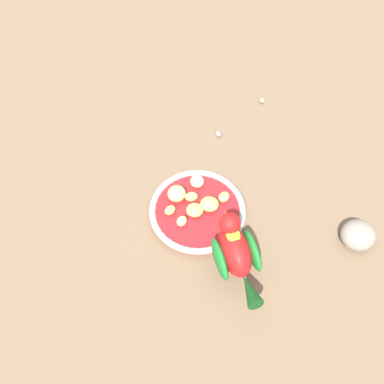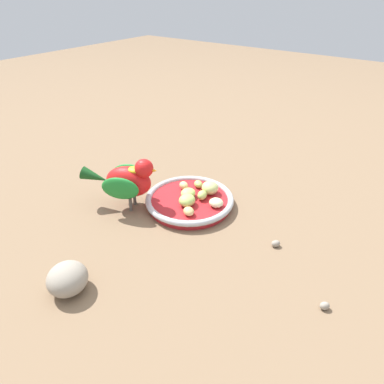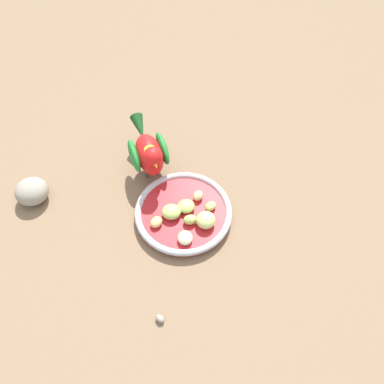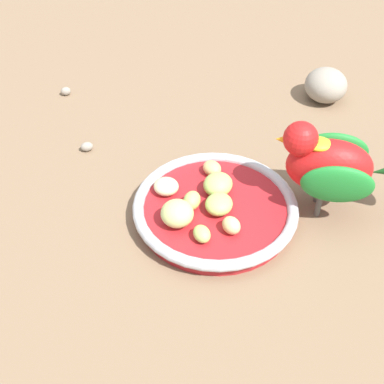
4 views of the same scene
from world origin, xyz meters
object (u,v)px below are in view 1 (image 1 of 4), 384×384
at_px(apple_piece_0, 197,181).
at_px(apple_piece_7, 170,210).
at_px(apple_piece_3, 224,197).
at_px(apple_piece_6, 191,198).
at_px(parrot, 236,252).
at_px(rock_large, 358,235).
at_px(pebble_0, 262,101).
at_px(feeding_bowl, 198,211).
at_px(apple_piece_4, 182,221).
at_px(apple_piece_5, 176,195).
at_px(pebble_1, 218,134).
at_px(apple_piece_2, 210,204).
at_px(apple_piece_1, 195,210).

bearing_deg(apple_piece_0, apple_piece_7, -28.41).
distance_m(apple_piece_3, apple_piece_6, 0.07).
height_order(parrot, rock_large, parrot).
relative_size(rock_large, pebble_0, 4.40).
distance_m(feeding_bowl, apple_piece_6, 0.03).
height_order(apple_piece_4, parrot, parrot).
relative_size(apple_piece_5, pebble_1, 2.24).
height_order(apple_piece_5, apple_piece_7, apple_piece_5).
distance_m(apple_piece_2, rock_large, 0.31).
relative_size(apple_piece_1, pebble_0, 2.29).
xyz_separation_m(apple_piece_4, pebble_1, (-0.26, 0.04, -0.02)).
distance_m(apple_piece_0, parrot, 0.21).
relative_size(apple_piece_3, pebble_1, 1.54).
bearing_deg(apple_piece_6, feeding_bowl, 38.56).
distance_m(apple_piece_5, pebble_1, 0.22).
relative_size(apple_piece_4, apple_piece_5, 0.62).
bearing_deg(pebble_0, rock_large, 30.98).
bearing_deg(parrot, pebble_1, -12.90).
relative_size(feeding_bowl, pebble_0, 12.80).
xyz_separation_m(apple_piece_2, pebble_0, (-0.34, 0.09, -0.02)).
height_order(apple_piece_2, pebble_1, apple_piece_2).
bearing_deg(apple_piece_5, apple_piece_7, -11.04).
bearing_deg(pebble_1, apple_piece_7, -16.57).
distance_m(apple_piece_3, pebble_0, 0.33).
height_order(feeding_bowl, apple_piece_2, apple_piece_2).
bearing_deg(rock_large, parrot, -67.85).
bearing_deg(apple_piece_1, apple_piece_2, 122.80).
distance_m(feeding_bowl, rock_large, 0.33).
bearing_deg(apple_piece_2, pebble_0, 165.74).
relative_size(apple_piece_5, apple_piece_6, 1.41).
relative_size(apple_piece_5, apple_piece_7, 1.56).
bearing_deg(apple_piece_0, apple_piece_4, -8.17).
height_order(apple_piece_4, apple_piece_7, apple_piece_4).
bearing_deg(apple_piece_6, pebble_1, 170.89).
relative_size(apple_piece_0, apple_piece_7, 1.25).
bearing_deg(apple_piece_2, parrot, 28.24).
bearing_deg(apple_piece_3, apple_piece_1, -52.14).
relative_size(apple_piece_2, pebble_1, 2.23).
height_order(apple_piece_1, apple_piece_4, apple_piece_1).
bearing_deg(apple_piece_4, apple_piece_5, -159.22).
bearing_deg(apple_piece_1, apple_piece_4, -36.57).
relative_size(apple_piece_0, apple_piece_2, 0.81).
bearing_deg(apple_piece_3, apple_piece_5, -81.10).
bearing_deg(feeding_bowl, apple_piece_6, -141.44).
relative_size(apple_piece_6, apple_piece_7, 1.10).
bearing_deg(parrot, apple_piece_6, 13.87).
distance_m(apple_piece_2, pebble_0, 0.36).
xyz_separation_m(apple_piece_2, parrot, (0.12, 0.06, 0.04)).
relative_size(apple_piece_2, apple_piece_7, 1.55).
bearing_deg(apple_piece_0, apple_piece_5, -39.00).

